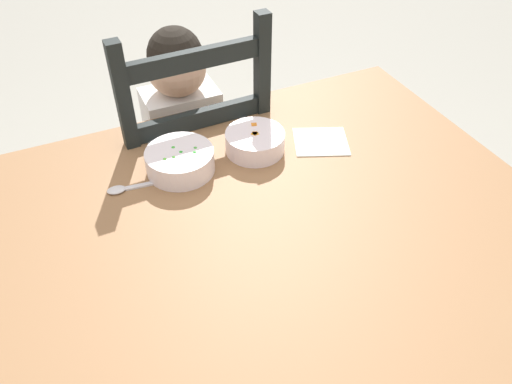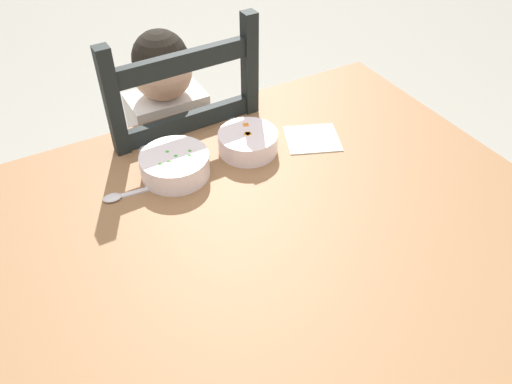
# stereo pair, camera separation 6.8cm
# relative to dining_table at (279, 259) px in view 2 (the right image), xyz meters

# --- Properties ---
(dining_table) EXTENTS (1.26, 1.07, 0.73)m
(dining_table) POSITION_rel_dining_table_xyz_m (0.00, 0.00, 0.00)
(dining_table) COLOR olive
(dining_table) RESTS_ON ground
(dining_chair) EXTENTS (0.43, 0.43, 1.02)m
(dining_chair) POSITION_rel_dining_table_xyz_m (-0.02, 0.58, -0.17)
(dining_chair) COLOR black
(dining_chair) RESTS_ON ground
(child_figure) EXTENTS (0.32, 0.31, 0.96)m
(child_figure) POSITION_rel_dining_table_xyz_m (-0.02, 0.58, -0.01)
(child_figure) COLOR white
(child_figure) RESTS_ON ground
(bowl_of_peas) EXTENTS (0.17, 0.17, 0.06)m
(bowl_of_peas) POSITION_rel_dining_table_xyz_m (-0.12, 0.29, 0.12)
(bowl_of_peas) COLOR white
(bowl_of_peas) RESTS_ON dining_table
(bowl_of_carrots) EXTENTS (0.15, 0.15, 0.05)m
(bowl_of_carrots) POSITION_rel_dining_table_xyz_m (0.08, 0.29, 0.12)
(bowl_of_carrots) COLOR white
(bowl_of_carrots) RESTS_ON dining_table
(spoon) EXTENTS (0.14, 0.03, 0.01)m
(spoon) POSITION_rel_dining_table_xyz_m (-0.27, 0.27, 0.10)
(spoon) COLOR silver
(spoon) RESTS_ON dining_table
(paper_napkin) EXTENTS (0.18, 0.17, 0.00)m
(paper_napkin) POSITION_rel_dining_table_xyz_m (0.25, 0.25, 0.10)
(paper_napkin) COLOR white
(paper_napkin) RESTS_ON dining_table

